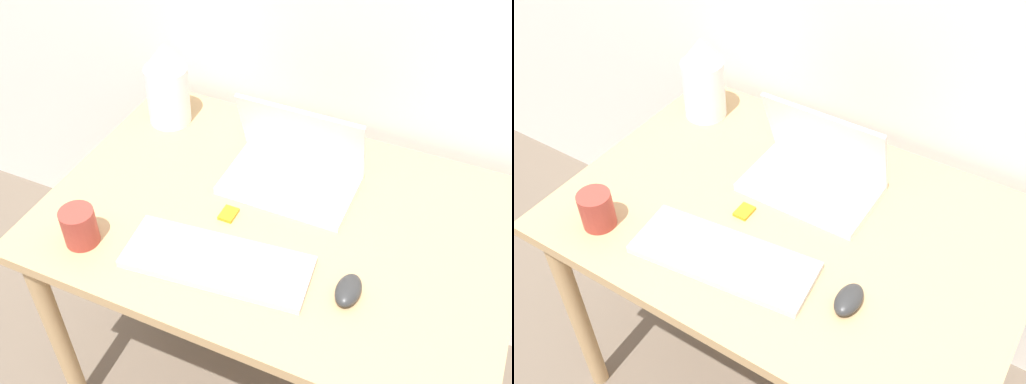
# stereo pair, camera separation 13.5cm
# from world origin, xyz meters

# --- Properties ---
(desk) EXTENTS (1.11, 0.76, 0.71)m
(desk) POSITION_xyz_m (0.00, 0.38, 0.62)
(desk) COLOR tan
(desk) RESTS_ON ground_plane
(laptop) EXTENTS (0.32, 0.21, 0.22)m
(laptop) POSITION_xyz_m (-0.01, 0.51, 0.76)
(laptop) COLOR white
(laptop) RESTS_ON desk
(keyboard) EXTENTS (0.43, 0.20, 0.02)m
(keyboard) POSITION_xyz_m (-0.06, 0.18, 0.72)
(keyboard) COLOR silver
(keyboard) RESTS_ON desk
(mouse) EXTENTS (0.05, 0.09, 0.03)m
(mouse) POSITION_xyz_m (0.23, 0.22, 0.73)
(mouse) COLOR #2D2D2D
(mouse) RESTS_ON desk
(vase) EXTENTS (0.12, 0.12, 0.24)m
(vase) POSITION_xyz_m (-0.43, 0.61, 0.83)
(vase) COLOR white
(vase) RESTS_ON desk
(mp3_player) EXTENTS (0.04, 0.05, 0.01)m
(mp3_player) POSITION_xyz_m (-0.11, 0.33, 0.72)
(mp3_player) COLOR orange
(mp3_player) RESTS_ON desk
(mug) EXTENTS (0.08, 0.08, 0.09)m
(mug) POSITION_xyz_m (-0.37, 0.12, 0.76)
(mug) COLOR #9E382D
(mug) RESTS_ON desk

